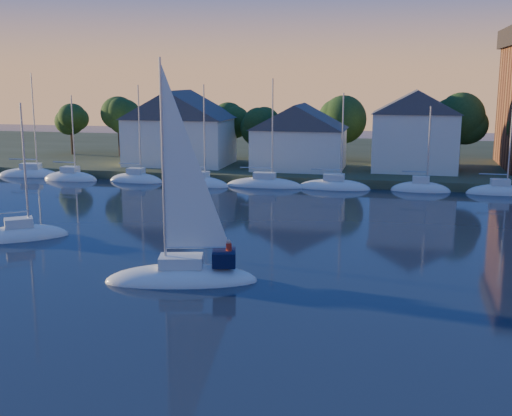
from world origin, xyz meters
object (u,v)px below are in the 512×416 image
(clubhouse_east, at_px, (415,130))
(drifting_sailboat_left, at_px, (20,238))
(clubhouse_west, at_px, (180,127))
(hero_sailboat, at_px, (184,272))
(clubhouse_centre, at_px, (299,136))

(clubhouse_east, height_order, drifting_sailboat_left, clubhouse_east)
(clubhouse_west, bearing_deg, clubhouse_east, 1.91)
(drifting_sailboat_left, bearing_deg, hero_sailboat, -60.64)
(clubhouse_centre, xyz_separation_m, clubhouse_east, (14.00, 2.00, 0.87))
(clubhouse_east, xyz_separation_m, hero_sailboat, (-14.14, -45.17, -5.40))
(clubhouse_west, distance_m, clubhouse_east, 30.02)
(clubhouse_west, relative_size, drifting_sailboat_left, 1.18)
(clubhouse_west, xyz_separation_m, hero_sailboat, (15.86, -44.17, -5.33))
(clubhouse_west, distance_m, hero_sailboat, 47.23)
(clubhouse_west, xyz_separation_m, drifting_sailboat_left, (-0.06, -36.98, -5.84))
(clubhouse_west, distance_m, clubhouse_centre, 16.05)
(clubhouse_east, bearing_deg, clubhouse_centre, -171.87)
(hero_sailboat, bearing_deg, clubhouse_centre, -104.56)
(clubhouse_east, bearing_deg, drifting_sailboat_left, -128.36)
(clubhouse_centre, distance_m, clubhouse_east, 14.17)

